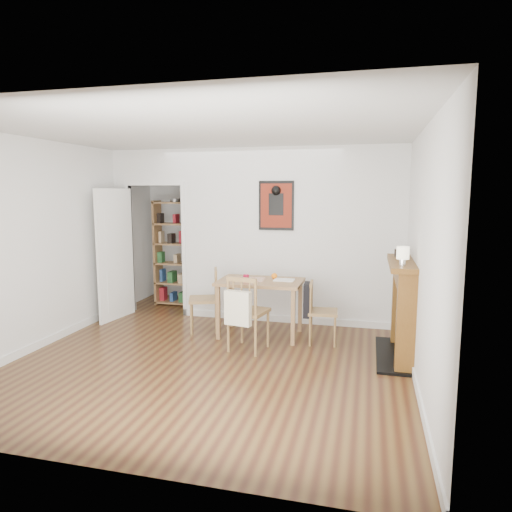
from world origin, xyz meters
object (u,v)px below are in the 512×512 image
(chair_right, at_px, (322,311))
(fireplace, at_px, (404,306))
(bookshelf, at_px, (177,254))
(ceramic_jar_b, at_px, (397,253))
(red_glass, at_px, (246,278))
(orange_fruit, at_px, (274,276))
(chair_left, at_px, (204,300))
(ceramic_jar_a, at_px, (403,254))
(mantel_lamp, at_px, (403,254))
(notebook, at_px, (284,280))
(chair_front, at_px, (248,312))
(dining_table, at_px, (260,287))

(chair_right, bearing_deg, fireplace, -15.80)
(bookshelf, bearing_deg, ceramic_jar_b, -21.43)
(chair_right, relative_size, ceramic_jar_b, 8.89)
(red_glass, bearing_deg, bookshelf, 137.89)
(orange_fruit, distance_m, ceramic_jar_b, 1.65)
(chair_left, height_order, ceramic_jar_b, ceramic_jar_b)
(ceramic_jar_a, bearing_deg, chair_left, 174.64)
(red_glass, bearing_deg, mantel_lamp, -19.00)
(fireplace, relative_size, ceramic_jar_a, 10.01)
(notebook, bearing_deg, chair_front, -116.10)
(chair_left, distance_m, bookshelf, 1.74)
(notebook, bearing_deg, dining_table, -167.68)
(chair_front, xyz_separation_m, bookshelf, (-1.80, 1.95, 0.41))
(dining_table, xyz_separation_m, chair_front, (-0.01, -0.60, -0.19))
(mantel_lamp, height_order, ceramic_jar_a, mantel_lamp)
(fireplace, bearing_deg, chair_left, 171.61)
(chair_front, distance_m, mantel_lamp, 1.96)
(chair_front, bearing_deg, chair_left, 143.22)
(chair_left, height_order, notebook, chair_left)
(bookshelf, xyz_separation_m, fireplace, (3.64, -1.74, -0.27))
(fireplace, bearing_deg, orange_fruit, 162.17)
(ceramic_jar_b, bearing_deg, chair_right, -175.73)
(chair_front, height_order, bookshelf, bookshelf)
(bookshelf, height_order, orange_fruit, bookshelf)
(red_glass, bearing_deg, chair_left, 168.36)
(dining_table, relative_size, chair_left, 1.26)
(fireplace, height_order, notebook, fireplace)
(chair_left, height_order, ceramic_jar_a, ceramic_jar_a)
(chair_right, bearing_deg, mantel_lamp, -36.70)
(mantel_lamp, distance_m, ceramic_jar_a, 0.56)
(mantel_lamp, bearing_deg, red_glass, 161.00)
(fireplace, xyz_separation_m, ceramic_jar_a, (-0.02, 0.14, 0.61))
(chair_left, bearing_deg, fireplace, -8.39)
(bookshelf, distance_m, ceramic_jar_b, 3.84)
(chair_front, relative_size, mantel_lamp, 4.52)
(fireplace, relative_size, orange_fruit, 15.64)
(chair_right, xyz_separation_m, chair_front, (-0.86, -0.49, 0.06))
(fireplace, bearing_deg, dining_table, 168.04)
(bookshelf, bearing_deg, red_glass, -42.11)
(notebook, relative_size, mantel_lamp, 1.28)
(fireplace, relative_size, notebook, 4.63)
(ceramic_jar_b, bearing_deg, ceramic_jar_a, -74.54)
(chair_left, xyz_separation_m, fireplace, (2.65, -0.39, 0.17))
(dining_table, distance_m, bookshelf, 2.27)
(red_glass, relative_size, ceramic_jar_b, 1.08)
(red_glass, height_order, ceramic_jar_a, ceramic_jar_a)
(ceramic_jar_b, bearing_deg, red_glass, -177.26)
(notebook, height_order, mantel_lamp, mantel_lamp)
(chair_front, relative_size, ceramic_jar_b, 10.46)
(bookshelf, xyz_separation_m, notebook, (2.12, -1.29, -0.12))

